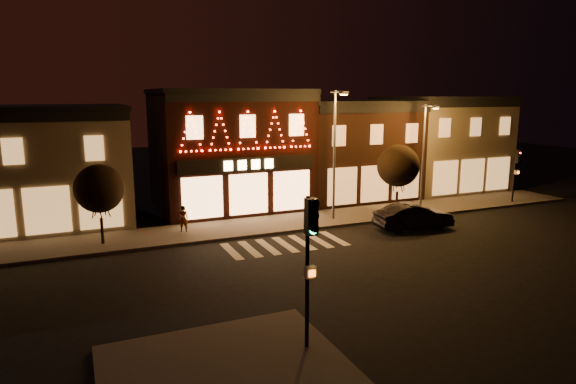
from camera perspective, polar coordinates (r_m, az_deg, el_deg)
ground at (r=23.42m, az=3.56°, el=-8.68°), size 120.00×120.00×0.00m
sidewalk_far at (r=31.14m, az=0.18°, el=-3.51°), size 44.00×4.00×0.15m
sidewalk_near at (r=14.85m, az=-6.42°, el=-20.77°), size 7.00×7.00×0.15m
building_left at (r=34.01m, az=-28.19°, el=2.58°), size 12.20×8.28×7.30m
building_pulp at (r=35.27m, az=-6.72°, el=4.89°), size 10.20×8.34×8.30m
building_right_a at (r=39.11m, az=6.78°, el=4.89°), size 9.20×8.28×7.50m
building_right_b at (r=44.29m, az=16.96°, el=5.40°), size 9.20×8.28×7.80m
traffic_signal_near at (r=14.92m, az=2.51°, el=-5.92°), size 0.34×0.49×4.81m
traffic_signal_far at (r=39.86m, az=24.76°, el=2.87°), size 0.31×0.44×3.90m
streetlamp_mid at (r=30.87m, az=5.48°, el=5.36°), size 0.67×1.84×8.03m
streetlamp_right at (r=35.59m, az=15.41°, el=4.89°), size 0.60×1.63×7.12m
tree_left at (r=27.65m, az=-20.84°, el=0.35°), size 2.53×2.53×4.23m
tree_right at (r=33.20m, az=12.52°, el=2.95°), size 2.75×2.75×4.61m
dark_sedan at (r=30.64m, az=14.19°, el=-2.74°), size 4.84×2.10×1.55m
pedestrian at (r=29.27m, az=-11.91°, el=-3.00°), size 0.62×0.47×1.52m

